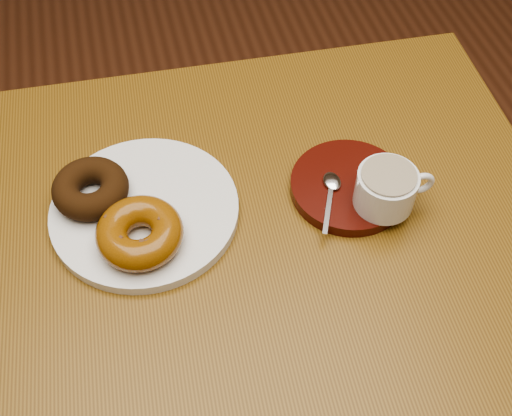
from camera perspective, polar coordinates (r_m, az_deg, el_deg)
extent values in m
cube|color=brown|center=(0.87, -1.27, -1.70)|extent=(0.89, 0.69, 0.03)
cylinder|color=#4F2516|center=(1.40, -19.14, -4.77)|extent=(0.05, 0.05, 0.78)
cylinder|color=#4F2516|center=(1.44, 12.30, 0.20)|extent=(0.05, 0.05, 0.78)
cylinder|color=white|center=(0.87, -9.85, -0.21)|extent=(0.34, 0.34, 0.02)
torus|color=black|center=(0.88, -14.50, 1.70)|extent=(0.13, 0.13, 0.04)
torus|color=brown|center=(0.82, -10.30, -2.19)|extent=(0.14, 0.14, 0.04)
cube|color=#492B18|center=(0.80, -8.02, -1.00)|extent=(0.01, 0.00, 0.00)
cube|color=#492B18|center=(0.81, -8.48, -0.16)|extent=(0.01, 0.01, 0.00)
cube|color=#492B18|center=(0.82, -9.37, 0.37)|extent=(0.01, 0.01, 0.00)
cube|color=#492B18|center=(0.83, -10.50, 0.48)|extent=(0.01, 0.01, 0.00)
cube|color=#492B18|center=(0.82, -11.62, 0.16)|extent=(0.01, 0.01, 0.00)
cube|color=#492B18|center=(0.82, -12.49, -0.54)|extent=(0.01, 0.01, 0.00)
cube|color=#492B18|center=(0.81, -12.92, -1.45)|extent=(0.01, 0.01, 0.00)
cube|color=#492B18|center=(0.80, -12.80, -2.40)|extent=(0.01, 0.01, 0.00)
cube|color=#492B18|center=(0.79, -12.13, -3.15)|extent=(0.01, 0.01, 0.00)
cube|color=#492B18|center=(0.78, -11.07, -3.52)|extent=(0.01, 0.01, 0.00)
cube|color=#492B18|center=(0.78, -9.85, -3.41)|extent=(0.01, 0.01, 0.00)
cube|color=#492B18|center=(0.79, -8.78, -2.84)|extent=(0.01, 0.01, 0.00)
cube|color=#492B18|center=(0.79, -8.13, -1.97)|extent=(0.01, 0.01, 0.00)
cylinder|color=#3A0D07|center=(0.90, 8.25, 1.92)|extent=(0.20, 0.20, 0.02)
cylinder|color=white|center=(0.85, 11.45, 1.64)|extent=(0.08, 0.08, 0.05)
cylinder|color=#51381C|center=(0.83, 11.75, 2.87)|extent=(0.07, 0.07, 0.00)
torus|color=white|center=(0.87, 14.43, 2.14)|extent=(0.04, 0.01, 0.04)
ellipsoid|color=silver|center=(0.88, 6.77, 2.39)|extent=(0.02, 0.03, 0.01)
cube|color=silver|center=(0.85, 6.44, -0.01)|extent=(0.04, 0.08, 0.00)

